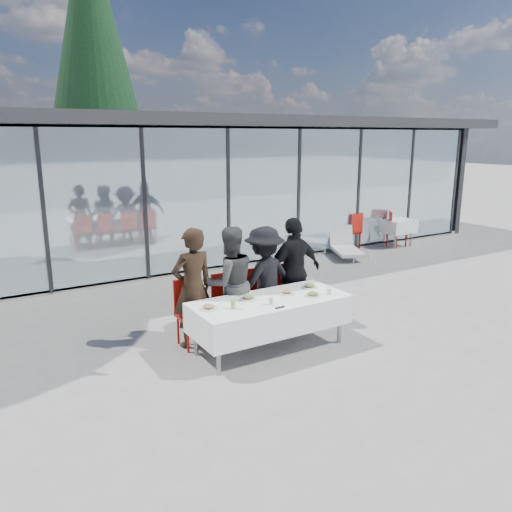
{
  "coord_description": "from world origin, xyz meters",
  "views": [
    {
      "loc": [
        -4.21,
        -5.92,
        3.0
      ],
      "look_at": [
        0.07,
        1.2,
        0.99
      ],
      "focal_mm": 35.0,
      "sensor_mm": 36.0,
      "label": 1
    }
  ],
  "objects_px": {
    "diner_chair_d": "(291,290)",
    "plate_a": "(209,307)",
    "diner_a": "(193,288)",
    "diner_c": "(264,279)",
    "spare_chair_b": "(353,229)",
    "plate_extra": "(313,294)",
    "juice_bottle": "(233,304)",
    "diner_chair_c": "(262,296)",
    "plate_d": "(310,286)",
    "spare_table_right": "(396,226)",
    "conifer_tree": "(93,48)",
    "dining_table": "(270,313)",
    "diner_b": "(230,283)",
    "plate_b": "(248,298)",
    "plate_c": "(287,292)",
    "folded_eyeglasses": "(280,307)",
    "diner_d": "(294,271)",
    "diner_chair_a": "(191,309)",
    "spare_chair_a": "(394,227)",
    "lounger": "(345,246)",
    "diner_chair_b": "(228,302)"
  },
  "relations": [
    {
      "from": "diner_chair_d",
      "to": "plate_a",
      "type": "xyz_separation_m",
      "value": [
        -1.82,
        -0.68,
        0.24
      ]
    },
    {
      "from": "diner_a",
      "to": "diner_c",
      "type": "height_order",
      "value": "diner_a"
    },
    {
      "from": "plate_a",
      "to": "spare_chair_b",
      "type": "distance_m",
      "value": 7.68
    },
    {
      "from": "plate_extra",
      "to": "juice_bottle",
      "type": "relative_size",
      "value": 1.78
    },
    {
      "from": "diner_c",
      "to": "diner_chair_c",
      "type": "relative_size",
      "value": 1.7
    },
    {
      "from": "plate_d",
      "to": "juice_bottle",
      "type": "relative_size",
      "value": 1.78
    },
    {
      "from": "spare_table_right",
      "to": "conifer_tree",
      "type": "bearing_deg",
      "value": 121.63
    },
    {
      "from": "plate_d",
      "to": "diner_a",
      "type": "bearing_deg",
      "value": 162.68
    },
    {
      "from": "dining_table",
      "to": "diner_chair_c",
      "type": "relative_size",
      "value": 2.32
    },
    {
      "from": "diner_b",
      "to": "conifer_tree",
      "type": "bearing_deg",
      "value": -90.08
    },
    {
      "from": "conifer_tree",
      "to": "plate_b",
      "type": "bearing_deg",
      "value": -95.89
    },
    {
      "from": "plate_c",
      "to": "diner_b",
      "type": "bearing_deg",
      "value": 136.12
    },
    {
      "from": "plate_d",
      "to": "conifer_tree",
      "type": "distance_m",
      "value": 14.13
    },
    {
      "from": "plate_b",
      "to": "folded_eyeglasses",
      "type": "relative_size",
      "value": 1.75
    },
    {
      "from": "diner_c",
      "to": "diner_chair_d",
      "type": "xyz_separation_m",
      "value": [
        0.57,
        0.07,
        -0.29
      ]
    },
    {
      "from": "plate_extra",
      "to": "plate_b",
      "type": "bearing_deg",
      "value": 157.57
    },
    {
      "from": "plate_b",
      "to": "plate_c",
      "type": "distance_m",
      "value": 0.61
    },
    {
      "from": "diner_d",
      "to": "plate_d",
      "type": "height_order",
      "value": "diner_d"
    },
    {
      "from": "diner_chair_a",
      "to": "diner_chair_c",
      "type": "relative_size",
      "value": 1.0
    },
    {
      "from": "plate_b",
      "to": "spare_chair_a",
      "type": "xyz_separation_m",
      "value": [
        6.87,
        3.84,
        -0.24
      ]
    },
    {
      "from": "diner_b",
      "to": "plate_a",
      "type": "bearing_deg",
      "value": 49.44
    },
    {
      "from": "diner_a",
      "to": "diner_b",
      "type": "xyz_separation_m",
      "value": [
        0.6,
        0.0,
        -0.02
      ]
    },
    {
      "from": "plate_d",
      "to": "diner_d",
      "type": "bearing_deg",
      "value": 81.39
    },
    {
      "from": "diner_b",
      "to": "diner_c",
      "type": "relative_size",
      "value": 1.04
    },
    {
      "from": "spare_chair_b",
      "to": "lounger",
      "type": "relative_size",
      "value": 0.67
    },
    {
      "from": "diner_d",
      "to": "plate_b",
      "type": "relative_size",
      "value": 7.12
    },
    {
      "from": "diner_c",
      "to": "juice_bottle",
      "type": "distance_m",
      "value": 1.22
    },
    {
      "from": "plate_b",
      "to": "spare_table_right",
      "type": "distance_m",
      "value": 8.05
    },
    {
      "from": "plate_d",
      "to": "conifer_tree",
      "type": "height_order",
      "value": "conifer_tree"
    },
    {
      "from": "diner_chair_d",
      "to": "conifer_tree",
      "type": "xyz_separation_m",
      "value": [
        0.2,
        12.53,
        5.45
      ]
    },
    {
      "from": "diner_d",
      "to": "lounger",
      "type": "relative_size",
      "value": 1.2
    },
    {
      "from": "lounger",
      "to": "spare_chair_b",
      "type": "bearing_deg",
      "value": 35.23
    },
    {
      "from": "plate_b",
      "to": "plate_extra",
      "type": "relative_size",
      "value": 1.0
    },
    {
      "from": "plate_b",
      "to": "diner_chair_c",
      "type": "bearing_deg",
      "value": 45.36
    },
    {
      "from": "conifer_tree",
      "to": "diner_c",
      "type": "bearing_deg",
      "value": -93.47
    },
    {
      "from": "diner_chair_b",
      "to": "dining_table",
      "type": "bearing_deg",
      "value": -69.29
    },
    {
      "from": "plate_d",
      "to": "spare_chair_b",
      "type": "height_order",
      "value": "spare_chair_b"
    },
    {
      "from": "spare_table_right",
      "to": "conifer_tree",
      "type": "distance_m",
      "value": 12.1
    },
    {
      "from": "diner_chair_d",
      "to": "spare_chair_b",
      "type": "xyz_separation_m",
      "value": [
        4.56,
        3.6,
        0.0
      ]
    },
    {
      "from": "plate_a",
      "to": "plate_c",
      "type": "bearing_deg",
      "value": 0.32
    },
    {
      "from": "diner_chair_a",
      "to": "plate_b",
      "type": "distance_m",
      "value": 0.89
    },
    {
      "from": "spare_chair_b",
      "to": "plate_c",
      "type": "bearing_deg",
      "value": -140.14
    },
    {
      "from": "plate_d",
      "to": "juice_bottle",
      "type": "height_order",
      "value": "juice_bottle"
    },
    {
      "from": "folded_eyeglasses",
      "to": "spare_chair_a",
      "type": "xyz_separation_m",
      "value": [
        6.69,
        4.37,
        -0.22
      ]
    },
    {
      "from": "diner_d",
      "to": "diner_chair_d",
      "type": "distance_m",
      "value": 0.34
    },
    {
      "from": "plate_d",
      "to": "spare_chair_b",
      "type": "bearing_deg",
      "value": 42.14
    },
    {
      "from": "diner_chair_c",
      "to": "spare_chair_a",
      "type": "distance_m",
      "value": 7.07
    },
    {
      "from": "plate_extra",
      "to": "folded_eyeglasses",
      "type": "height_order",
      "value": "plate_extra"
    },
    {
      "from": "diner_chair_d",
      "to": "plate_a",
      "type": "height_order",
      "value": "diner_chair_d"
    },
    {
      "from": "dining_table",
      "to": "spare_chair_a",
      "type": "bearing_deg",
      "value": 31.17
    }
  ]
}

